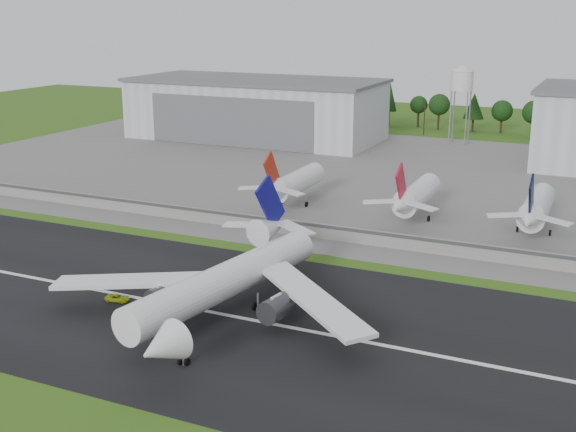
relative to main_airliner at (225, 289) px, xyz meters
The scene contains 14 objects.
ground 12.62m from the main_airliner, 55.34° to the right, with size 600.00×600.00×0.00m, color #295814.
runway 8.21m from the main_airliner, ahead, with size 320.00×60.00×0.10m, color black.
runway_centerline 8.18m from the main_airliner, ahead, with size 220.00×1.00×0.02m, color white.
apron 110.73m from the main_airliner, 86.57° to the left, with size 320.00×150.00×0.10m, color slate.
blast_fence 46.00m from the main_airliner, 81.71° to the left, with size 240.00×0.61×3.50m.
hangar_west 171.94m from the main_airliner, 115.29° to the left, with size 97.00×44.00×23.20m.
water_tower 176.54m from the main_airliner, 89.47° to the left, with size 8.40×8.40×29.40m.
utility_poles 190.61m from the main_airliner, 88.01° to the left, with size 230.00×3.00×12.00m, color black, non-canonical shape.
treeline 205.60m from the main_airliner, 88.16° to the left, with size 320.00×16.00×22.00m, color black, non-canonical shape.
main_airliner is the anchor object (origin of this frame).
ground_vehicle 20.63m from the main_airliner, behind, with size 1.97×4.28×1.19m, color #ABC517.
parked_jet_red_a 69.45m from the main_airliner, 105.27° to the left, with size 7.36×31.29×16.67m.
parked_jet_red_b 68.31m from the main_airliner, 78.74° to the left, with size 7.36×31.29×16.66m.
parked_jet_navy 78.42m from the main_airliner, 58.71° to the left, with size 7.36×31.29×16.74m.
Camera 1 is at (48.08, -85.66, 48.48)m, focal length 45.00 mm.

